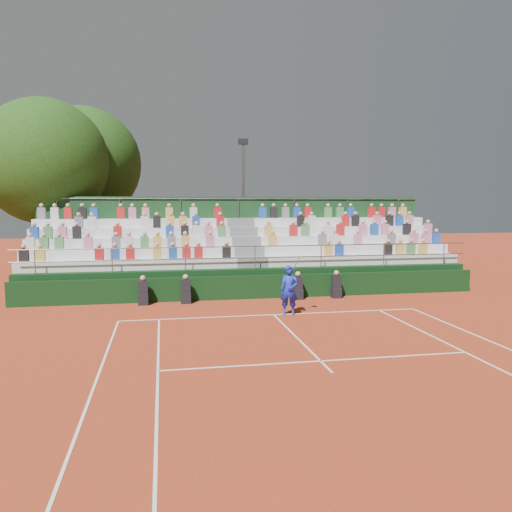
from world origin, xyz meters
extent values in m
plane|color=#A5391B|center=(0.00, 0.00, 0.00)|extent=(90.00, 90.00, 0.00)
cube|color=white|center=(0.00, 0.00, 0.01)|extent=(11.00, 0.06, 0.01)
cube|color=white|center=(0.00, -3.20, 0.01)|extent=(0.06, 6.40, 0.01)
cube|color=white|center=(0.00, -5.49, 0.01)|extent=(8.22, 0.06, 0.01)
cube|color=black|center=(0.00, 3.20, 0.50)|extent=(20.00, 0.15, 1.00)
cube|color=black|center=(-4.74, 2.75, 0.22)|extent=(0.40, 0.40, 0.44)
cube|color=black|center=(-4.74, 2.75, 0.70)|extent=(0.38, 0.25, 0.55)
sphere|color=tan|center=(-4.74, 2.75, 1.08)|extent=(0.22, 0.22, 0.22)
cube|color=black|center=(-3.05, 2.75, 0.22)|extent=(0.40, 0.40, 0.44)
cube|color=black|center=(-3.05, 2.75, 0.70)|extent=(0.38, 0.25, 0.55)
sphere|color=tan|center=(-3.05, 2.75, 1.08)|extent=(0.22, 0.22, 0.22)
cube|color=black|center=(1.66, 2.75, 0.22)|extent=(0.40, 0.40, 0.44)
cube|color=black|center=(1.66, 2.75, 0.70)|extent=(0.38, 0.25, 0.55)
sphere|color=tan|center=(1.66, 2.75, 1.08)|extent=(0.22, 0.22, 0.22)
cube|color=black|center=(3.38, 2.75, 0.22)|extent=(0.40, 0.40, 0.44)
cube|color=black|center=(3.38, 2.75, 0.70)|extent=(0.38, 0.25, 0.55)
sphere|color=tan|center=(3.38, 2.75, 1.08)|extent=(0.22, 0.22, 0.22)
cube|color=black|center=(0.00, 6.30, 0.60)|extent=(20.00, 5.20, 1.20)
cube|color=silver|center=(-5.35, 4.62, 1.41)|extent=(9.30, 0.85, 0.42)
cube|color=silver|center=(5.35, 4.62, 1.41)|extent=(9.30, 0.85, 0.42)
cube|color=slate|center=(0.00, 4.62, 1.41)|extent=(1.40, 0.85, 0.42)
cube|color=silver|center=(-5.35, 5.47, 1.83)|extent=(9.30, 0.85, 0.42)
cube|color=silver|center=(5.35, 5.47, 1.83)|extent=(9.30, 0.85, 0.42)
cube|color=slate|center=(0.00, 5.47, 1.83)|extent=(1.40, 0.85, 0.42)
cube|color=silver|center=(-5.35, 6.33, 2.25)|extent=(9.30, 0.85, 0.42)
cube|color=silver|center=(5.35, 6.33, 2.25)|extent=(9.30, 0.85, 0.42)
cube|color=slate|center=(0.00, 6.33, 2.25)|extent=(1.40, 0.85, 0.42)
cube|color=silver|center=(-5.35, 7.17, 2.67)|extent=(9.30, 0.85, 0.42)
cube|color=silver|center=(5.35, 7.17, 2.67)|extent=(9.30, 0.85, 0.42)
cube|color=slate|center=(0.00, 7.17, 2.67)|extent=(1.40, 0.85, 0.42)
cube|color=silver|center=(-5.35, 8.03, 3.09)|extent=(9.30, 0.85, 0.42)
cube|color=silver|center=(5.35, 8.03, 3.09)|extent=(9.30, 0.85, 0.42)
cube|color=slate|center=(0.00, 8.03, 3.09)|extent=(1.40, 0.85, 0.42)
cube|color=#19411F|center=(0.00, 8.55, 2.20)|extent=(20.00, 0.12, 4.40)
cylinder|color=gray|center=(0.00, 3.75, 2.20)|extent=(20.00, 0.05, 0.05)
cylinder|color=gray|center=(0.00, 8.45, 4.30)|extent=(20.00, 0.05, 0.05)
cube|color=black|center=(-9.59, 4.47, 1.90)|extent=(0.36, 0.24, 0.56)
cube|color=gold|center=(-8.95, 4.47, 1.90)|extent=(0.36, 0.24, 0.56)
cube|color=red|center=(-6.59, 4.47, 1.90)|extent=(0.36, 0.24, 0.56)
cube|color=#1E4CB2|center=(-5.94, 4.47, 1.90)|extent=(0.36, 0.24, 0.56)
cube|color=red|center=(-5.31, 4.47, 1.90)|extent=(0.36, 0.24, 0.56)
cube|color=gold|center=(-4.17, 4.47, 1.90)|extent=(0.36, 0.24, 0.56)
cube|color=#1E4CB2|center=(-3.51, 4.47, 1.90)|extent=(0.36, 0.24, 0.56)
cube|color=red|center=(-2.92, 4.47, 1.90)|extent=(0.36, 0.24, 0.56)
cube|color=red|center=(-2.39, 4.47, 1.90)|extent=(0.36, 0.24, 0.56)
cube|color=black|center=(-1.15, 4.47, 1.90)|extent=(0.36, 0.24, 0.56)
cube|color=silver|center=(-9.52, 5.32, 2.32)|extent=(0.36, 0.24, 0.56)
cube|color=#4C8C4C|center=(-8.96, 5.32, 2.32)|extent=(0.36, 0.24, 0.56)
cube|color=#4C8C4C|center=(-8.35, 5.32, 2.32)|extent=(0.36, 0.24, 0.56)
cube|color=pink|center=(-7.15, 5.32, 2.32)|extent=(0.36, 0.24, 0.56)
cube|color=slate|center=(-5.96, 5.32, 2.32)|extent=(0.36, 0.24, 0.56)
cube|color=silver|center=(-5.40, 5.32, 2.32)|extent=(0.36, 0.24, 0.56)
cube|color=#4C8C4C|center=(-4.72, 5.32, 2.32)|extent=(0.36, 0.24, 0.56)
cube|color=gold|center=(-4.15, 5.32, 2.32)|extent=(0.36, 0.24, 0.56)
cube|color=slate|center=(-3.54, 5.32, 2.32)|extent=(0.36, 0.24, 0.56)
cube|color=gold|center=(-2.92, 5.32, 2.32)|extent=(0.36, 0.24, 0.56)
cube|color=pink|center=(-1.79, 5.32, 2.32)|extent=(0.36, 0.24, 0.56)
cube|color=#1E4CB2|center=(-9.54, 6.17, 2.74)|extent=(0.36, 0.24, 0.56)
cube|color=#4C8C4C|center=(-8.97, 6.17, 2.74)|extent=(0.36, 0.24, 0.56)
cube|color=pink|center=(-8.35, 6.17, 2.74)|extent=(0.36, 0.24, 0.56)
cube|color=black|center=(-7.74, 6.17, 2.74)|extent=(0.36, 0.24, 0.56)
cube|color=red|center=(-5.96, 6.17, 2.74)|extent=(0.36, 0.24, 0.56)
cube|color=#1E4CB2|center=(-3.60, 6.17, 2.74)|extent=(0.36, 0.24, 0.56)
cube|color=black|center=(-2.90, 6.17, 2.74)|extent=(0.36, 0.24, 0.56)
cube|color=silver|center=(-2.36, 6.17, 2.74)|extent=(0.36, 0.24, 0.56)
cube|color=pink|center=(-1.79, 6.17, 2.74)|extent=(0.36, 0.24, 0.56)
cube|color=#4C8C4C|center=(-1.15, 6.17, 2.74)|extent=(0.36, 0.24, 0.56)
cube|color=slate|center=(-7.77, 7.02, 3.16)|extent=(0.36, 0.24, 0.56)
cube|color=silver|center=(-7.18, 7.02, 3.16)|extent=(0.36, 0.24, 0.56)
cube|color=silver|center=(-4.77, 7.02, 3.16)|extent=(0.36, 0.24, 0.56)
cube|color=black|center=(-4.19, 7.02, 3.16)|extent=(0.36, 0.24, 0.56)
cube|color=gold|center=(-3.52, 7.02, 3.16)|extent=(0.36, 0.24, 0.56)
cube|color=gold|center=(-2.94, 7.02, 3.16)|extent=(0.36, 0.24, 0.56)
cube|color=#1E4CB2|center=(-2.31, 7.02, 3.16)|extent=(0.36, 0.24, 0.56)
cube|color=red|center=(-1.13, 7.02, 3.16)|extent=(0.36, 0.24, 0.56)
cube|color=slate|center=(-9.58, 7.88, 3.58)|extent=(0.36, 0.24, 0.56)
cube|color=silver|center=(-8.99, 7.88, 3.58)|extent=(0.36, 0.24, 0.56)
cube|color=red|center=(-8.38, 7.88, 3.58)|extent=(0.36, 0.24, 0.56)
cube|color=black|center=(-7.73, 7.88, 3.58)|extent=(0.36, 0.24, 0.56)
cube|color=#1E4CB2|center=(-7.19, 7.88, 3.58)|extent=(0.36, 0.24, 0.56)
cube|color=red|center=(-5.92, 7.88, 3.58)|extent=(0.36, 0.24, 0.56)
cube|color=pink|center=(-5.37, 7.88, 3.58)|extent=(0.36, 0.24, 0.56)
cube|color=pink|center=(-4.74, 7.88, 3.58)|extent=(0.36, 0.24, 0.56)
cube|color=gold|center=(-3.58, 7.88, 3.58)|extent=(0.36, 0.24, 0.56)
cube|color=silver|center=(-2.38, 7.88, 3.58)|extent=(0.36, 0.24, 0.56)
cube|color=red|center=(-1.17, 7.88, 3.58)|extent=(0.36, 0.24, 0.56)
cube|color=gold|center=(3.59, 4.47, 1.90)|extent=(0.36, 0.24, 0.56)
cube|color=#1E4CB2|center=(4.12, 4.47, 1.90)|extent=(0.36, 0.24, 0.56)
cube|color=black|center=(6.54, 4.47, 1.90)|extent=(0.36, 0.24, 0.56)
cube|color=gold|center=(7.15, 4.47, 1.90)|extent=(0.36, 0.24, 0.56)
cube|color=#4C8C4C|center=(7.71, 4.47, 1.90)|extent=(0.36, 0.24, 0.56)
cube|color=gold|center=(8.33, 4.47, 1.90)|extent=(0.36, 0.24, 0.56)
cube|color=gold|center=(1.14, 5.32, 2.32)|extent=(0.36, 0.24, 0.56)
cube|color=slate|center=(3.57, 5.32, 2.32)|extent=(0.36, 0.24, 0.56)
cube|color=silver|center=(4.15, 5.32, 2.32)|extent=(0.36, 0.24, 0.56)
cube|color=pink|center=(5.37, 5.32, 2.32)|extent=(0.36, 0.24, 0.56)
cube|color=slate|center=(7.11, 5.32, 2.32)|extent=(0.36, 0.24, 0.56)
cube|color=pink|center=(8.30, 5.32, 2.32)|extent=(0.36, 0.24, 0.56)
cube|color=pink|center=(8.96, 5.32, 2.32)|extent=(0.36, 0.24, 0.56)
cube|color=#1E4CB2|center=(9.51, 5.32, 2.32)|extent=(0.36, 0.24, 0.56)
cube|color=gold|center=(1.13, 6.17, 2.74)|extent=(0.36, 0.24, 0.56)
cube|color=red|center=(2.36, 6.17, 2.74)|extent=(0.36, 0.24, 0.56)
cube|color=#4C8C4C|center=(2.98, 6.17, 2.74)|extent=(0.36, 0.24, 0.56)
cube|color=silver|center=(4.15, 6.17, 2.74)|extent=(0.36, 0.24, 0.56)
cube|color=red|center=(4.78, 6.17, 2.74)|extent=(0.36, 0.24, 0.56)
cube|color=pink|center=(5.97, 6.17, 2.74)|extent=(0.36, 0.24, 0.56)
cube|color=#1E4CB2|center=(6.58, 6.17, 2.74)|extent=(0.36, 0.24, 0.56)
cube|color=pink|center=(7.16, 6.17, 2.74)|extent=(0.36, 0.24, 0.56)
cube|color=black|center=(8.35, 6.17, 2.74)|extent=(0.36, 0.24, 0.56)
cube|color=pink|center=(9.53, 6.17, 2.74)|extent=(0.36, 0.24, 0.56)
cube|color=black|center=(2.96, 7.02, 3.16)|extent=(0.36, 0.24, 0.56)
cube|color=silver|center=(3.54, 7.02, 3.16)|extent=(0.36, 0.24, 0.56)
cube|color=red|center=(5.36, 7.02, 3.16)|extent=(0.36, 0.24, 0.56)
cube|color=black|center=(5.91, 7.02, 3.16)|extent=(0.36, 0.24, 0.56)
cube|color=pink|center=(7.10, 7.02, 3.16)|extent=(0.36, 0.24, 0.56)
cube|color=black|center=(7.80, 7.02, 3.16)|extent=(0.36, 0.24, 0.56)
cube|color=#1E4CB2|center=(8.36, 7.02, 3.16)|extent=(0.36, 0.24, 0.56)
cube|color=pink|center=(8.92, 7.02, 3.16)|extent=(0.36, 0.24, 0.56)
cube|color=#1E4CB2|center=(1.17, 7.88, 3.58)|extent=(0.36, 0.24, 0.56)
cube|color=black|center=(1.76, 7.88, 3.58)|extent=(0.36, 0.24, 0.56)
cube|color=slate|center=(2.38, 7.88, 3.58)|extent=(0.36, 0.24, 0.56)
cube|color=#1E4CB2|center=(3.00, 7.88, 3.58)|extent=(0.36, 0.24, 0.56)
cube|color=red|center=(3.58, 7.88, 3.58)|extent=(0.36, 0.24, 0.56)
cube|color=#4C8C4C|center=(4.71, 7.88, 3.58)|extent=(0.36, 0.24, 0.56)
cube|color=#4C8C4C|center=(5.36, 7.88, 3.58)|extent=(0.36, 0.24, 0.56)
cube|color=#1E4CB2|center=(5.96, 7.88, 3.58)|extent=(0.36, 0.24, 0.56)
cube|color=red|center=(7.15, 7.88, 3.58)|extent=(0.36, 0.24, 0.56)
cube|color=red|center=(7.72, 7.88, 3.58)|extent=(0.36, 0.24, 0.56)
cube|color=pink|center=(8.33, 7.88, 3.58)|extent=(0.36, 0.24, 0.56)
cube|color=gold|center=(8.96, 7.88, 3.58)|extent=(0.36, 0.24, 0.56)
imported|color=#1928BB|center=(0.56, -0.08, 0.90)|extent=(0.76, 0.61, 1.80)
cylinder|color=gray|center=(0.81, -0.08, 1.85)|extent=(0.26, 0.03, 0.51)
cylinder|color=#E5D866|center=(0.96, -0.08, 2.15)|extent=(0.26, 0.28, 0.14)
cylinder|color=#3A2615|center=(-9.97, 10.76, 1.80)|extent=(0.50, 0.50, 3.60)
sphere|color=#1A3B10|center=(-9.97, 10.76, 6.24)|extent=(6.59, 6.59, 6.59)
cylinder|color=#3A2615|center=(-8.49, 14.19, 1.87)|extent=(0.50, 0.50, 3.74)
sphere|color=#1A3B10|center=(-8.49, 14.19, 6.43)|extent=(6.73, 6.73, 6.73)
cylinder|color=gray|center=(1.13, 13.86, 3.87)|extent=(0.16, 0.16, 7.73)
cube|color=black|center=(1.13, 13.86, 7.91)|extent=(0.60, 0.25, 0.35)
camera|label=1|loc=(-3.94, -17.43, 4.03)|focal=35.00mm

